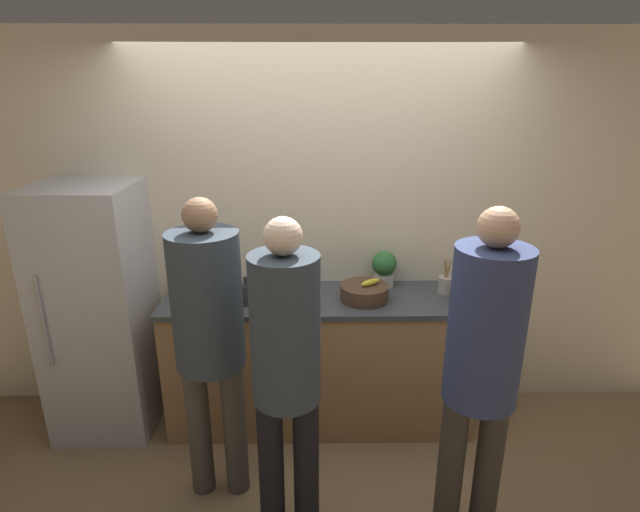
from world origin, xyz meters
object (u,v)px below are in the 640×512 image
person_right (482,359)px  fruit_bowl (364,292)px  bottle_dark (246,294)px  bottle_red (203,278)px  potted_plant (384,268)px  cup_blue (310,300)px  person_left (209,327)px  bottle_green (281,283)px  refrigerator (99,312)px  person_center (286,364)px  utensil_crock (446,284)px

person_right → fruit_bowl: (-0.45, 0.95, -0.07)m
person_right → bottle_dark: 1.48m
bottle_red → potted_plant: bearing=3.4°
cup_blue → person_left: bearing=-137.1°
bottle_green → potted_plant: bearing=11.3°
refrigerator → person_left: person_left is taller
cup_blue → bottle_red: bearing=159.1°
bottle_green → refrigerator: bearing=-177.0°
refrigerator → fruit_bowl: size_ratio=5.44×
refrigerator → person_center: size_ratio=0.98×
refrigerator → utensil_crock: refrigerator is taller
person_right → potted_plant: size_ratio=7.17×
utensil_crock → bottle_dark: utensil_crock is taller
utensil_crock → potted_plant: 0.42m
bottle_dark → fruit_bowl: bearing=6.0°
utensil_crock → refrigerator: bearing=-178.0°
refrigerator → utensil_crock: bearing=2.0°
utensil_crock → bottle_red: size_ratio=0.99×
potted_plant → person_center: bearing=-118.3°
fruit_bowl → bottle_green: 0.55m
person_right → cup_blue: 1.16m
person_right → bottle_red: (-1.52, 1.11, -0.03)m
person_left → cup_blue: bearing=42.9°
bottle_red → person_center: bearing=-60.0°
bottle_green → bottle_red: bottle_red is taller
cup_blue → utensil_crock: bearing=14.0°
person_left → bottle_green: bearing=64.5°
utensil_crock → cup_blue: utensil_crock is taller
bottle_green → cup_blue: bottle_green is taller
bottle_dark → bottle_green: bearing=39.8°
person_left → bottle_dark: (0.13, 0.52, -0.04)m
refrigerator → person_left: (0.86, -0.63, 0.21)m
utensil_crock → cup_blue: 0.93m
cup_blue → potted_plant: size_ratio=0.40×
refrigerator → bottle_red: bearing=10.9°
person_center → bottle_green: size_ratio=8.67×
utensil_crock → person_right: bearing=-95.4°
bottle_red → bottle_dark: (0.32, -0.24, -0.02)m
person_left → bottle_green: person_left is taller
refrigerator → utensil_crock: size_ratio=7.10×
person_left → person_center: 0.52m
person_left → cup_blue: (0.53, 0.49, -0.07)m
utensil_crock → person_center: bearing=-134.9°
potted_plant → bottle_green: bearing=-168.7°
person_left → utensil_crock: person_left is taller
person_left → person_right: bearing=-14.8°
person_center → bottle_dark: bearing=109.7°
person_right → fruit_bowl: bearing=115.3°
person_right → person_center: bearing=176.7°
person_right → bottle_green: bearing=133.5°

